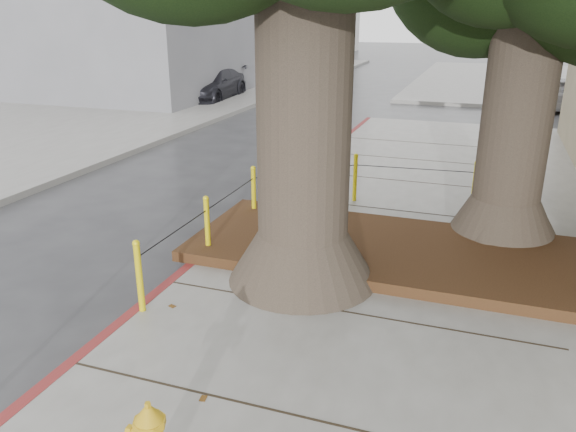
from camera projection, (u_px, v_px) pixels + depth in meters
name	position (u px, v px, depth m)	size (l,w,h in m)	color
ground	(245.00, 416.00, 5.36)	(140.00, 140.00, 0.00)	#28282B
sidewalk_far	(571.00, 82.00, 30.05)	(16.00, 20.00, 0.15)	slate
curb_red	(187.00, 272.00, 8.17)	(0.14, 26.00, 0.16)	maroon
planter_bed	(403.00, 252.00, 8.46)	(6.40, 2.60, 0.16)	black
bollard_ring	(301.00, 203.00, 9.28)	(3.79, 5.39, 0.95)	yellow
car_silver	(567.00, 95.00, 21.22)	(1.62, 4.04, 1.38)	#ADACB1
car_dark	(212.00, 84.00, 24.34)	(1.90, 4.67, 1.36)	black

